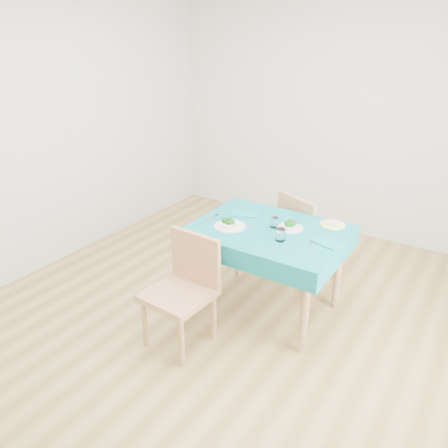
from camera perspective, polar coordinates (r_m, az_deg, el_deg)
The scene contains 16 objects.
room_shell at distance 3.17m, azimuth 0.00°, elevation 8.27°, with size 4.02×4.52×2.73m.
table at distance 3.67m, azimuth 5.66°, elevation -6.01°, with size 1.19×0.90×0.76m, color #0A676F.
chair_near at distance 3.19m, azimuth -6.09°, elevation -7.17°, with size 0.45×0.49×1.12m, color #AD7851.
chair_far at distance 4.16m, azimuth 11.41°, elevation 0.45°, with size 0.46×0.51×1.16m, color #AD7851.
bowl_near at distance 3.49m, azimuth 0.75°, elevation 0.19°, with size 0.26×0.26×0.08m, color white, non-canonical shape.
bowl_far at distance 3.50m, azimuth 8.61°, elevation -0.14°, with size 0.21×0.21×0.06m, color white, non-canonical shape.
fork_near at distance 3.68m, azimuth -1.56°, elevation 0.85°, with size 0.02×0.17×0.00m, color silver.
knife_near at distance 3.48m, azimuth 2.08°, elevation -0.55°, with size 0.02×0.23×0.00m, color silver.
fork_far at distance 3.57m, azimuth 8.70°, elevation -0.22°, with size 0.02×0.18×0.00m, color silver.
knife_far at distance 3.36m, azimuth 12.11°, elevation -2.10°, with size 0.02×0.23×0.00m, color silver.
napkin_near at distance 3.76m, azimuth 2.81°, elevation 1.39°, with size 0.22×0.16×0.01m, color #0E737B.
napkin_far at distance 3.33m, azimuth 13.39°, elevation -2.36°, with size 0.21×0.15×0.01m, color #0E737B.
tumbler_center at distance 3.51m, azimuth 6.62°, elevation 0.23°, with size 0.07×0.07×0.09m, color white.
tumbler_side at distance 3.29m, azimuth 7.39°, elevation -1.42°, with size 0.07×0.07×0.10m, color white.
side_plate at distance 3.64m, azimuth 13.99°, elevation -0.08°, with size 0.21×0.21×0.01m, color #CEE36E.
bread_slice at distance 3.64m, azimuth 14.01°, elevation 0.09°, with size 0.10×0.10×0.01m, color beige.
Camera 1 is at (1.67, -2.55, 2.20)m, focal length 35.00 mm.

